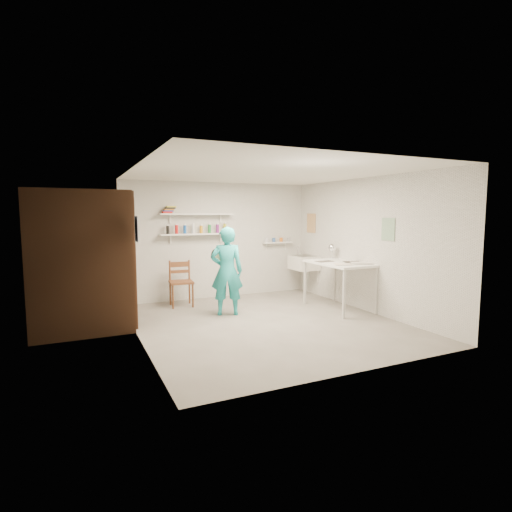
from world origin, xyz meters
name	(u,v)px	position (x,y,z in m)	size (l,w,h in m)	color
floor	(266,323)	(0.00, 0.00, -0.01)	(4.00, 4.50, 0.02)	slate
ceiling	(267,172)	(0.00, 0.00, 2.41)	(4.00, 4.50, 0.02)	silver
wall_back	(219,240)	(0.00, 2.26, 1.20)	(4.00, 0.02, 2.40)	silver
wall_front	(360,266)	(0.00, -2.26, 1.20)	(4.00, 0.02, 2.40)	silver
wall_left	(136,255)	(-2.01, 0.00, 1.20)	(0.02, 4.50, 2.40)	silver
wall_right	(366,245)	(2.01, 0.00, 1.20)	(0.02, 4.50, 2.40)	silver
doorway_recess	(128,261)	(-1.99, 1.05, 1.00)	(0.02, 0.90, 2.00)	black
corridor_box	(80,260)	(-2.70, 1.05, 1.05)	(1.40, 1.50, 2.10)	brown
door_lintel	(127,195)	(-1.97, 1.05, 2.05)	(0.06, 1.05, 0.10)	brown
door_jamb_near	(134,264)	(-1.97, 0.55, 1.00)	(0.06, 0.10, 2.00)	brown
door_jamb_far	(126,258)	(-1.97, 1.55, 1.00)	(0.06, 0.10, 2.00)	brown
shelf_lower	(197,234)	(-0.50, 2.13, 1.35)	(1.50, 0.22, 0.03)	white
shelf_upper	(197,214)	(-0.50, 2.13, 1.75)	(1.50, 0.22, 0.03)	white
ledge_shelf	(278,242)	(1.35, 2.17, 1.12)	(0.70, 0.14, 0.03)	white
poster_left	(136,229)	(-1.99, 0.05, 1.55)	(0.01, 0.28, 0.36)	#334C7F
poster_right_a	(311,223)	(1.99, 1.80, 1.55)	(0.01, 0.34, 0.42)	#995933
poster_right_b	(388,229)	(1.99, -0.55, 1.50)	(0.01, 0.30, 0.38)	#3F724C
belfast_sink	(304,263)	(1.75, 1.70, 0.70)	(0.48, 0.60, 0.30)	white
man	(227,271)	(-0.39, 0.76, 0.77)	(0.56, 0.37, 1.54)	#23ACB1
wall_clock	(219,256)	(-0.46, 0.97, 1.02)	(0.28, 0.28, 0.04)	beige
wooden_chair	(181,282)	(-0.95, 1.73, 0.46)	(0.43, 0.41, 0.93)	brown
work_table	(339,286)	(1.64, 0.29, 0.44)	(0.79, 1.31, 0.87)	white
desk_lamp	(332,248)	(1.86, 0.81, 1.09)	(0.16, 0.16, 0.16)	white
spray_cans	(197,229)	(-0.50, 2.13, 1.45)	(1.29, 0.06, 0.17)	black
book_stack	(169,210)	(-1.06, 2.13, 1.83)	(0.26, 0.14, 0.14)	red
ledge_pots	(278,240)	(1.35, 2.17, 1.18)	(0.48, 0.07, 0.09)	silver
papers	(339,262)	(1.64, 0.29, 0.88)	(0.30, 0.22, 0.02)	silver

